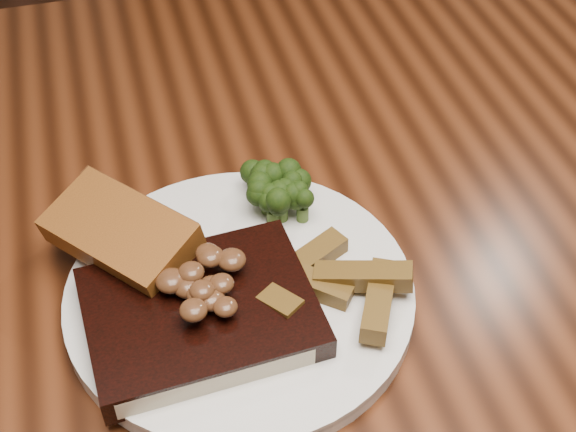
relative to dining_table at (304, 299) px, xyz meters
name	(u,v)px	position (x,y,z in m)	size (l,w,h in m)	color
dining_table	(304,299)	(0.00, 0.00, 0.00)	(1.60, 0.90, 0.75)	#4E230F
chair_far	(292,49)	(0.16, 0.62, -0.14)	(0.58, 0.58, 0.94)	black
plate	(240,296)	(-0.07, -0.06, 0.10)	(0.27, 0.27, 0.01)	white
steak	(201,314)	(-0.11, -0.09, 0.12)	(0.17, 0.13, 0.02)	black
steak_bone	(216,380)	(-0.11, -0.14, 0.11)	(0.14, 0.01, 0.02)	#C1B495
mushroom_pile	(200,283)	(-0.10, -0.08, 0.14)	(0.07, 0.07, 0.03)	#542F1A
garlic_bread	(124,251)	(-0.15, -0.01, 0.12)	(0.12, 0.06, 0.03)	brown
potato_wedges	(318,285)	(-0.01, -0.08, 0.12)	(0.10, 0.10, 0.02)	brown
broccoli_cluster	(292,189)	(-0.01, 0.02, 0.12)	(0.06, 0.06, 0.04)	#20320B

